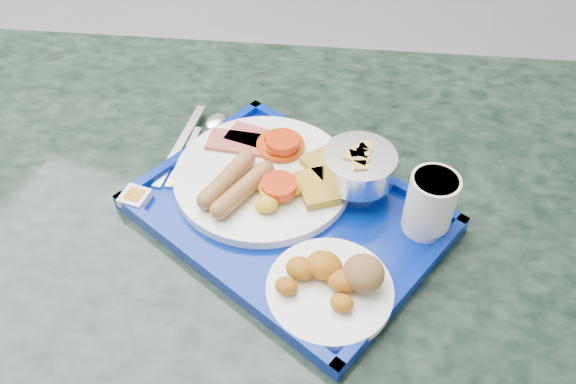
# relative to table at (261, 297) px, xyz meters

# --- Properties ---
(floor) EXTENTS (6.00, 6.00, 0.00)m
(floor) POSITION_rel_table_xyz_m (-1.02, 0.38, -0.61)
(floor) COLOR gray
(floor) RESTS_ON ground
(table) EXTENTS (1.50, 1.18, 0.83)m
(table) POSITION_rel_table_xyz_m (0.00, 0.00, 0.00)
(table) COLOR slate
(table) RESTS_ON floor
(tray) EXTENTS (0.47, 0.41, 0.02)m
(tray) POSITION_rel_table_xyz_m (0.05, 0.01, 0.22)
(tray) COLOR #031D8E
(tray) RESTS_ON table
(main_plate) EXTENTS (0.26, 0.26, 0.04)m
(main_plate) POSITION_rel_table_xyz_m (-0.00, 0.05, 0.24)
(main_plate) COLOR white
(main_plate) RESTS_ON tray
(bread_plate) EXTENTS (0.15, 0.15, 0.05)m
(bread_plate) POSITION_rel_table_xyz_m (0.14, -0.09, 0.24)
(bread_plate) COLOR white
(bread_plate) RESTS_ON tray
(fruit_bowl) EXTENTS (0.10, 0.10, 0.07)m
(fruit_bowl) POSITION_rel_table_xyz_m (0.12, 0.08, 0.27)
(fruit_bowl) COLOR silver
(fruit_bowl) RESTS_ON tray
(juice_cup) EXTENTS (0.06, 0.06, 0.09)m
(juice_cup) POSITION_rel_table_xyz_m (0.23, 0.05, 0.27)
(juice_cup) COLOR white
(juice_cup) RESTS_ON tray
(spoon) EXTENTS (0.04, 0.18, 0.01)m
(spoon) POSITION_rel_table_xyz_m (-0.13, 0.12, 0.23)
(spoon) COLOR silver
(spoon) RESTS_ON tray
(knife) EXTENTS (0.03, 0.19, 0.00)m
(knife) POSITION_rel_table_xyz_m (-0.16, 0.08, 0.23)
(knife) COLOR silver
(knife) RESTS_ON tray
(jam_packet) EXTENTS (0.04, 0.04, 0.01)m
(jam_packet) POSITION_rel_table_xyz_m (-0.16, -0.05, 0.23)
(jam_packet) COLOR white
(jam_packet) RESTS_ON tray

